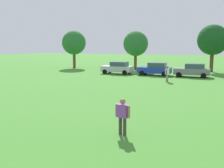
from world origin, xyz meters
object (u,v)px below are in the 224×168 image
object	(u,v)px
adult_bystander	(123,113)
parked_car_gray_2	(193,70)
parked_car_silver_0	(118,68)
tree_right	(213,40)
parked_car_blue_1	(155,69)
tree_left	(136,44)
tree_far_left	(74,43)
bystander_near_trees	(167,73)

from	to	relation	value
adult_bystander	parked_car_gray_2	world-z (taller)	parked_car_gray_2
parked_car_silver_0	tree_right	world-z (taller)	tree_right
parked_car_silver_0	parked_car_gray_2	world-z (taller)	same
parked_car_blue_1	adult_bystander	bearing A→B (deg)	99.97
tree_left	parked_car_blue_1	bearing A→B (deg)	-53.78
adult_bystander	tree_far_left	size ratio (longest dim) A/B	0.26
bystander_near_trees	parked_car_blue_1	size ratio (longest dim) A/B	0.40
bystander_near_trees	tree_right	world-z (taller)	tree_right
parked_car_silver_0	tree_far_left	bearing A→B (deg)	-30.30
parked_car_silver_0	parked_car_gray_2	size ratio (longest dim) A/B	1.00
parked_car_gray_2	parked_car_blue_1	bearing A→B (deg)	-0.00
tree_far_left	parked_car_gray_2	bearing A→B (deg)	-16.25
tree_far_left	tree_right	size ratio (longest dim) A/B	0.92
parked_car_blue_1	tree_far_left	distance (m)	17.31
parked_car_silver_0	tree_far_left	xyz separation A→B (m)	(-10.60, 6.19, 3.48)
tree_left	parked_car_gray_2	bearing A→B (deg)	-34.47
parked_car_gray_2	tree_right	distance (m)	8.79
parked_car_silver_0	tree_left	bearing A→B (deg)	-93.81
bystander_near_trees	parked_car_blue_1	world-z (taller)	bystander_near_trees
parked_car_blue_1	parked_car_silver_0	bearing A→B (deg)	2.07
adult_bystander	parked_car_blue_1	xyz separation A→B (m)	(-4.11, 23.38, -0.12)
tree_left	tree_right	size ratio (longest dim) A/B	0.89
tree_far_left	tree_left	world-z (taller)	tree_far_left
adult_bystander	tree_right	distance (m)	31.37
bystander_near_trees	tree_far_left	bearing A→B (deg)	63.75
parked_car_blue_1	parked_car_gray_2	distance (m)	4.75
adult_bystander	tree_left	size ratio (longest dim) A/B	0.27
adult_bystander	tree_far_left	distance (m)	35.68
parked_car_blue_1	tree_left	distance (m)	8.78
parked_car_gray_2	adult_bystander	bearing A→B (deg)	88.43
parked_car_gray_2	tree_right	bearing A→B (deg)	-104.03
parked_car_silver_0	tree_left	xyz separation A→B (m)	(0.45, 6.75, 3.31)
bystander_near_trees	parked_car_blue_1	xyz separation A→B (m)	(-2.65, 5.60, -0.16)
parked_car_blue_1	parked_car_gray_2	xyz separation A→B (m)	(4.75, -0.00, 0.00)
parked_car_blue_1	bystander_near_trees	bearing A→B (deg)	115.37
tree_far_left	adult_bystander	bearing A→B (deg)	-55.81
adult_bystander	parked_car_silver_0	xyz separation A→B (m)	(-9.36, 23.19, -0.12)
bystander_near_trees	parked_car_silver_0	world-z (taller)	bystander_near_trees
parked_car_silver_0	parked_car_blue_1	bearing A→B (deg)	-177.93
parked_car_gray_2	tree_right	xyz separation A→B (m)	(1.92, 7.67, 3.83)
parked_car_gray_2	tree_left	xyz separation A→B (m)	(-9.55, 6.56, 3.31)
parked_car_silver_0	tree_left	size ratio (longest dim) A/B	0.70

